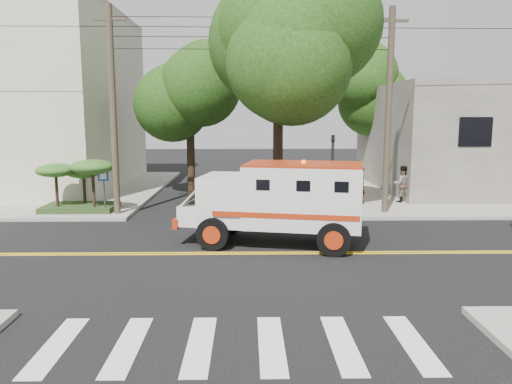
{
  "coord_description": "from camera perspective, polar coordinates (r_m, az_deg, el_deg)",
  "views": [
    {
      "loc": [
        0.14,
        -15.69,
        4.46
      ],
      "look_at": [
        0.46,
        2.69,
        1.6
      ],
      "focal_mm": 35.0,
      "sensor_mm": 36.0,
      "label": 1
    }
  ],
  "objects": [
    {
      "name": "traffic_signal",
      "position": [
        21.72,
        8.73,
        2.83
      ],
      "size": [
        0.15,
        0.18,
        3.6
      ],
      "color": "#3F3F42",
      "rests_on": "ground"
    },
    {
      "name": "tree_left",
      "position": [
        27.65,
        -6.98,
        11.41
      ],
      "size": [
        4.48,
        4.2,
        7.7
      ],
      "color": "black",
      "rests_on": "ground"
    },
    {
      "name": "pedestrian_b",
      "position": [
        25.75,
        16.34,
        0.89
      ],
      "size": [
        0.89,
        0.69,
        1.81
      ],
      "primitive_type": "imported",
      "rotation": [
        0.0,
        0.0,
        3.15
      ],
      "color": "gray",
      "rests_on": "sidewalk_ne"
    },
    {
      "name": "utility_pole_right",
      "position": [
        22.74,
        14.9,
        8.65
      ],
      "size": [
        0.28,
        0.28,
        9.0
      ],
      "primitive_type": "cylinder",
      "color": "#382D23",
      "rests_on": "ground"
    },
    {
      "name": "armored_truck",
      "position": [
        17.09,
        2.71,
        -0.75
      ],
      "size": [
        6.56,
        3.5,
        2.84
      ],
      "rotation": [
        0.0,
        0.0,
        -0.2
      ],
      "color": "silver",
      "rests_on": "ground"
    },
    {
      "name": "ground",
      "position": [
        16.32,
        -1.46,
        -7.03
      ],
      "size": [
        100.0,
        100.0,
        0.0
      ],
      "primitive_type": "plane",
      "color": "black",
      "rests_on": "ground"
    },
    {
      "name": "utility_pole_left",
      "position": [
        22.44,
        -16.0,
        8.61
      ],
      "size": [
        0.28,
        0.28,
        9.0
      ],
      "primitive_type": "cylinder",
      "color": "#382D23",
      "rests_on": "ground"
    },
    {
      "name": "accessibility_sign",
      "position": [
        22.98,
        -17.0,
        0.71
      ],
      "size": [
        0.45,
        0.1,
        2.02
      ],
      "color": "#3F3F42",
      "rests_on": "ground"
    },
    {
      "name": "tree_main",
      "position": [
        22.15,
        3.82,
        15.93
      ],
      "size": [
        6.08,
        5.7,
        9.85
      ],
      "color": "black",
      "rests_on": "ground"
    },
    {
      "name": "sidewalk_nw",
      "position": [
        32.52,
        -25.78,
        0.2
      ],
      "size": [
        17.0,
        17.0,
        0.15
      ],
      "primitive_type": "cube",
      "color": "gray",
      "rests_on": "ground"
    },
    {
      "name": "building_right",
      "position": [
        33.23,
        25.71,
        5.71
      ],
      "size": [
        14.0,
        12.0,
        6.0
      ],
      "primitive_type": "cube",
      "color": "#5F5851",
      "rests_on": "sidewalk_ne"
    },
    {
      "name": "tree_right",
      "position": [
        32.69,
        14.75,
        11.42
      ],
      "size": [
        4.8,
        4.5,
        8.2
      ],
      "color": "black",
      "rests_on": "ground"
    },
    {
      "name": "pedestrian_a",
      "position": [
        24.78,
        11.8,
        0.73
      ],
      "size": [
        0.78,
        0.72,
        1.79
      ],
      "primitive_type": "imported",
      "rotation": [
        0.0,
        0.0,
        3.73
      ],
      "color": "gray",
      "rests_on": "sidewalk_ne"
    },
    {
      "name": "sidewalk_ne",
      "position": [
        32.4,
        23.37,
        0.33
      ],
      "size": [
        17.0,
        17.0,
        0.15
      ],
      "primitive_type": "cube",
      "color": "gray",
      "rests_on": "ground"
    },
    {
      "name": "palm_planter",
      "position": [
        23.74,
        -19.6,
        1.52
      ],
      "size": [
        3.52,
        2.63,
        2.36
      ],
      "color": "#1E3314",
      "rests_on": "sidewalk_nw"
    }
  ]
}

